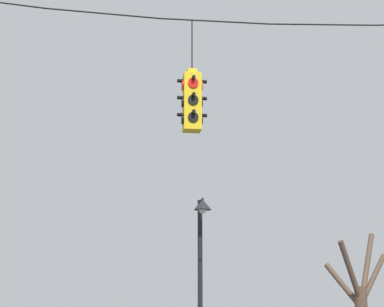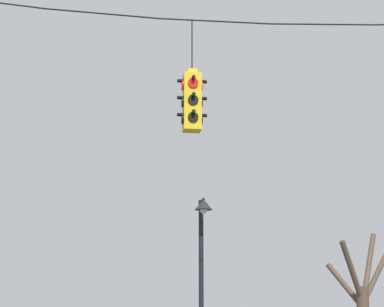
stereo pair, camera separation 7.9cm
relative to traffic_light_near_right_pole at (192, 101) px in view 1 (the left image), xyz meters
The scene contains 3 objects.
span_wire 1.93m from the traffic_light_near_right_pole, ahead, with size 15.58×0.03×0.57m.
traffic_light_near_right_pole is the anchor object (origin of this frame).
street_lamp 5.14m from the traffic_light_near_right_pole, 79.81° to the left, with size 0.44×0.76×4.75m.
Camera 1 is at (-2.24, -13.47, 1.75)m, focal length 70.00 mm.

